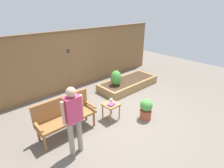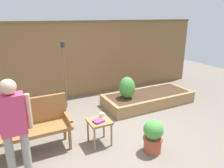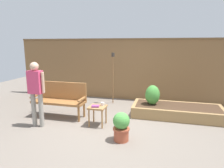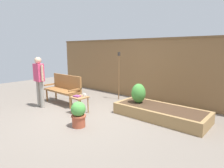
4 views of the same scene
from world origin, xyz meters
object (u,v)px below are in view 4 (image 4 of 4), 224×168
Objects in this scene: side_table at (80,99)px; potted_boxwood at (78,114)px; cup_on_table at (85,95)px; person_by_bench at (39,78)px; tiki_torch at (119,67)px; garden_bench at (64,87)px; book_on_table at (77,96)px; shrub_near_bench at (138,93)px.

potted_boxwood is (0.73, -0.64, -0.08)m from side_table.
cup_on_table is 0.07× the size of person_by_bench.
cup_on_table is 0.07× the size of tiki_torch.
book_on_table is (1.16, -0.40, -0.05)m from garden_bench.
side_table is at bearing 17.00° from person_by_bench.
cup_on_table is at bearing 45.88° from side_table.
person_by_bench is at bearing -176.93° from book_on_table.
person_by_bench reaches higher than shrub_near_bench.
tiki_torch is at bearing 149.68° from shrub_near_bench.
garden_bench is at bearing 152.78° from potted_boxwood.
potted_boxwood is at bearing -41.33° from side_table.
book_on_table is at bearing -130.71° from cup_on_table.
person_by_bench is (-1.48, -0.53, 0.41)m from cup_on_table.
tiki_torch is at bearing 54.65° from garden_bench.
shrub_near_bench is at bearing 73.73° from potted_boxwood.
book_on_table is at bearing 142.41° from potted_boxwood.
garden_bench is 2.18m from potted_boxwood.
potted_boxwood is 1.84m from shrub_near_bench.
tiki_torch is (-0.07, 1.95, 0.66)m from book_on_table.
book_on_table is at bearing -122.91° from side_table.
cup_on_table is 1.91m from tiki_torch.
tiki_torch is (-0.20, 1.79, 0.64)m from cup_on_table.
person_by_bench is (-2.62, -1.53, 0.36)m from shrub_near_bench.
cup_on_table reaches higher than book_on_table.
person_by_bench is (-1.38, -0.42, 0.54)m from side_table.
side_table is 0.28× the size of tiki_torch.
potted_boxwood is at bearing -71.82° from tiki_torch.
shrub_near_bench is 0.32× the size of tiki_torch.
side_table is at bearing -16.28° from garden_bench.
potted_boxwood is 1.11× the size of shrub_near_bench.
shrub_near_bench is (2.44, 0.76, 0.03)m from garden_bench.
potted_boxwood is 2.80m from tiki_torch.
shrub_near_bench is at bearing 41.78° from side_table.
potted_boxwood is (0.63, -0.75, -0.20)m from cup_on_table.
potted_boxwood reaches higher than cup_on_table.
tiki_torch reaches higher than side_table.
garden_bench reaches higher than book_on_table.
tiki_torch is (1.10, 1.54, 0.62)m from garden_bench.
garden_bench is 12.52× the size of cup_on_table.
potted_boxwood is at bearing -49.90° from cup_on_table.
cup_on_table is (1.30, -0.25, -0.03)m from garden_bench.
book_on_table is 1.73m from shrub_near_bench.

